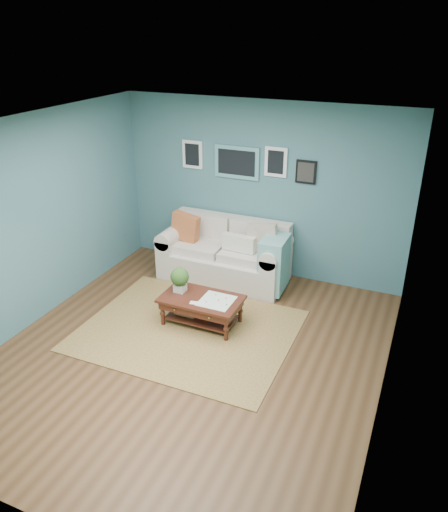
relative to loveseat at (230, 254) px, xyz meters
The scene contains 4 objects.
room_shell 2.20m from the loveseat, 81.26° to the right, with size 5.00×5.02×2.70m.
area_rug 1.65m from the loveseat, 87.65° to the right, with size 2.71×2.17×0.01m, color brown.
loveseat is the anchor object (origin of this frame).
coffee_table 1.37m from the loveseat, 85.66° to the right, with size 1.06×0.62×0.74m.
Camera 1 is at (2.39, -4.45, 3.68)m, focal length 35.00 mm.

